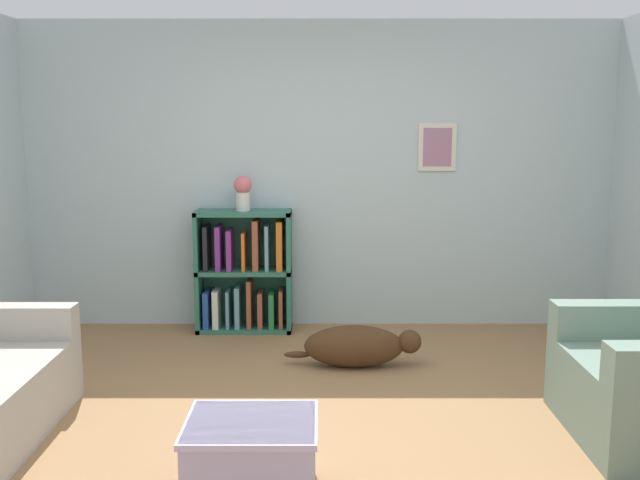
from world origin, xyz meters
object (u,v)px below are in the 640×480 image
Objects in this scene: vase at (244,191)px; bookshelf at (246,274)px; coffee_table at (253,457)px; dog at (359,346)px.

bookshelf is at bearing 97.31° from vase.
bookshelf reaches higher than coffee_table.
dog is (0.59, 1.85, -0.05)m from coffee_table.
coffee_table is 2.09× the size of vase.
coffee_table is at bearing -107.77° from dog.
vase reaches higher than bookshelf.
vase is at bearing 96.59° from coffee_table.
coffee_table is at bearing -83.41° from vase.
bookshelf reaches higher than dog.
coffee_table reaches higher than dog.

